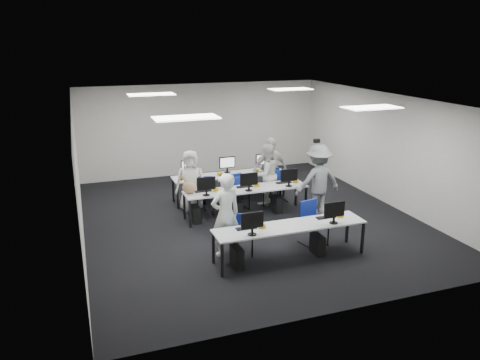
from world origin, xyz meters
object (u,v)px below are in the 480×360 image
object	(u,v)px
chair_7	(278,190)
chair_3	(238,198)
student_1	(266,174)
photographer	(318,181)
chair_1	(313,231)
chair_0	(243,241)
student_0	(226,215)
student_2	(191,181)
chair_5	(198,199)
chair_4	(271,193)
chair_6	(236,196)
desk_mid	(246,190)
student_3	(270,170)
desk_front	(290,228)
chair_2	(205,202)

from	to	relation	value
chair_7	chair_3	bearing A→B (deg)	-168.06
student_1	photographer	size ratio (longest dim) A/B	0.90
chair_1	photographer	distance (m)	1.89
chair_0	chair_3	world-z (taller)	chair_3
chair_3	student_0	size ratio (longest dim) A/B	0.52
chair_7	student_2	xyz separation A→B (m)	(-2.49, -0.03, 0.52)
chair_5	student_1	world-z (taller)	student_1
chair_4	chair_6	bearing A→B (deg)	-166.24
desk_mid	student_1	world-z (taller)	student_1
chair_7	chair_5	bearing A→B (deg)	177.34
chair_0	student_3	world-z (taller)	student_3
desk_mid	chair_7	distance (m)	1.53
chair_5	chair_6	world-z (taller)	chair_6
desk_front	chair_4	bearing A→B (deg)	73.44
chair_0	chair_7	xyz separation A→B (m)	(2.05, 2.86, 0.04)
chair_2	chair_7	distance (m)	2.21
chair_1	student_2	world-z (taller)	student_2
chair_3	chair_5	size ratio (longest dim) A/B	1.05
chair_2	chair_3	bearing A→B (deg)	11.39
chair_3	chair_6	world-z (taller)	chair_3
student_0	chair_3	bearing A→B (deg)	-124.01
chair_2	photographer	size ratio (longest dim) A/B	0.50
chair_0	student_1	xyz separation A→B (m)	(1.62, 2.72, 0.58)
chair_5	student_2	bearing A→B (deg)	-140.12
chair_1	chair_4	bearing A→B (deg)	73.84
chair_1	student_2	bearing A→B (deg)	112.38
desk_mid	chair_3	bearing A→B (deg)	94.03
desk_front	chair_1	distance (m)	1.00
student_1	student_3	bearing A→B (deg)	-149.81
chair_4	chair_5	bearing A→B (deg)	-167.83
student_3	chair_0	bearing A→B (deg)	-129.64
chair_2	student_2	distance (m)	0.65
chair_2	student_3	bearing A→B (deg)	20.64
chair_0	chair_4	xyz separation A→B (m)	(1.77, 2.68, 0.05)
chair_2	student_1	world-z (taller)	student_1
chair_3	student_3	xyz separation A→B (m)	(1.06, 0.34, 0.61)
desk_front	student_1	distance (m)	3.38
chair_2	chair_4	distance (m)	1.92
desk_mid	student_1	size ratio (longest dim) A/B	1.90
chair_3	photographer	distance (m)	2.19
chair_7	student_0	xyz separation A→B (m)	(-2.42, -2.82, 0.59)
chair_6	student_0	world-z (taller)	student_0
chair_0	chair_5	xyz separation A→B (m)	(-0.23, 2.96, 0.02)
chair_3	chair_5	bearing A→B (deg)	147.54
chair_3	chair_5	distance (m)	1.07
chair_7	student_1	distance (m)	0.70
chair_7	student_2	size ratio (longest dim) A/B	0.58
desk_front	chair_4	world-z (taller)	chair_4
chair_3	student_0	xyz separation A→B (m)	(-1.15, -2.54, 0.60)
student_0	chair_5	bearing A→B (deg)	-102.56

